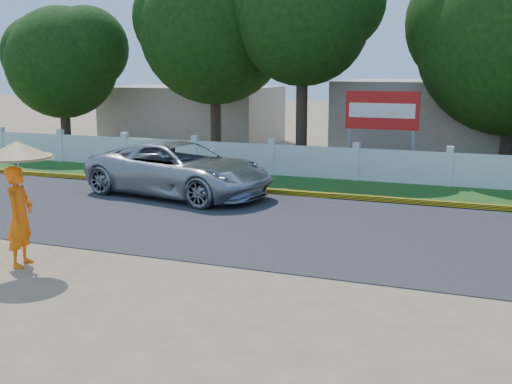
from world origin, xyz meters
The scene contains 11 objects.
ground centered at (0.00, 0.00, 0.00)m, with size 120.00×120.00×0.00m, color #9E8460.
road centered at (0.00, 4.50, 0.01)m, with size 60.00×7.00×0.02m, color #38383A.
grass_verge centered at (0.00, 9.75, 0.01)m, with size 60.00×3.50×0.03m, color #2D601E.
curb centered at (0.00, 8.05, 0.08)m, with size 40.00×0.18×0.16m, color yellow.
fence centered at (0.00, 11.20, 0.55)m, with size 40.00×0.10×1.10m, color silver.
building_near centered at (3.00, 18.00, 1.60)m, with size 10.00×6.00×3.20m, color #B7AD99.
building_far centered at (-10.00, 19.00, 1.40)m, with size 8.00×5.00×2.80m, color #B7AD99.
vehicle centered at (-4.31, 6.83, 0.80)m, with size 2.64×5.73×1.59m, color #A9ACB2.
monk_with_parasol centered at (-3.91, -0.32, 1.57)m, with size 1.33×1.33×2.41m.
billboard centered at (0.60, 12.30, 2.14)m, with size 2.50×0.13×2.95m.
tree_row centered at (3.51, 14.29, 5.06)m, with size 34.97×7.51×8.94m.
Camera 1 is at (4.59, -9.76, 3.78)m, focal length 45.00 mm.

